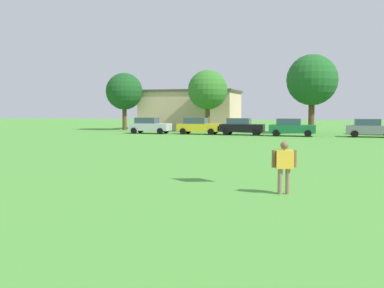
% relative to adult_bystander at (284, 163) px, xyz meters
% --- Properties ---
extents(ground_plane, '(160.00, 160.00, 0.00)m').
position_rel_adult_bystander_xyz_m(ground_plane, '(-5.28, 16.87, -0.95)').
color(ground_plane, '#4C9338').
extents(adult_bystander, '(0.73, 0.44, 1.60)m').
position_rel_adult_bystander_xyz_m(adult_bystander, '(0.00, 0.00, 0.00)').
color(adult_bystander, '#8C7259').
rests_on(adult_bystander, ground).
extents(parked_car_silver_0, '(4.30, 2.02, 1.68)m').
position_rel_adult_bystander_xyz_m(parked_car_silver_0, '(-16.56, 30.75, -0.10)').
color(parked_car_silver_0, silver).
rests_on(parked_car_silver_0, ground).
extents(parked_car_yellow_1, '(4.30, 2.02, 1.68)m').
position_rel_adult_bystander_xyz_m(parked_car_yellow_1, '(-11.21, 30.86, -0.10)').
color(parked_car_yellow_1, yellow).
rests_on(parked_car_yellow_1, ground).
extents(parked_car_black_2, '(4.30, 2.02, 1.68)m').
position_rel_adult_bystander_xyz_m(parked_car_black_2, '(-6.73, 30.77, -0.10)').
color(parked_car_black_2, black).
rests_on(parked_car_black_2, ground).
extents(parked_car_green_3, '(4.30, 2.02, 1.68)m').
position_rel_adult_bystander_xyz_m(parked_car_green_3, '(-1.79, 30.19, -0.10)').
color(parked_car_green_3, '#196B38').
rests_on(parked_car_green_3, ground).
extents(parked_car_gray_4, '(4.30, 2.02, 1.68)m').
position_rel_adult_bystander_xyz_m(parked_car_gray_4, '(5.25, 30.60, -0.10)').
color(parked_car_gray_4, slate).
rests_on(parked_car_gray_4, ground).
extents(tree_far_left, '(4.49, 4.49, 7.00)m').
position_rel_adult_bystander_xyz_m(tree_far_left, '(-22.44, 37.39, 3.77)').
color(tree_far_left, brown).
rests_on(tree_far_left, ground).
extents(tree_left, '(4.51, 4.51, 7.03)m').
position_rel_adult_bystander_xyz_m(tree_left, '(-11.66, 36.52, 3.79)').
color(tree_left, brown).
rests_on(tree_left, ground).
extents(tree_right, '(5.31, 5.31, 8.27)m').
position_rel_adult_bystander_xyz_m(tree_right, '(-0.11, 35.28, 4.63)').
color(tree_right, brown).
rests_on(tree_right, ground).
extents(house_right, '(12.24, 8.17, 4.99)m').
position_rel_adult_bystander_xyz_m(house_right, '(-15.43, 42.66, 1.55)').
color(house_right, beige).
rests_on(house_right, ground).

